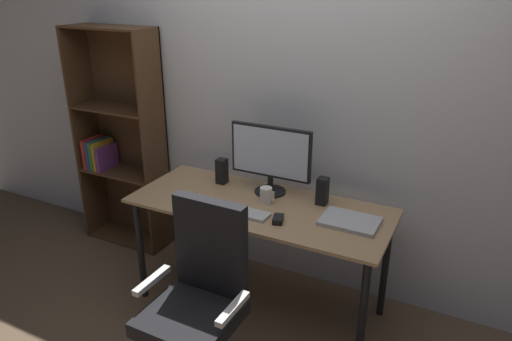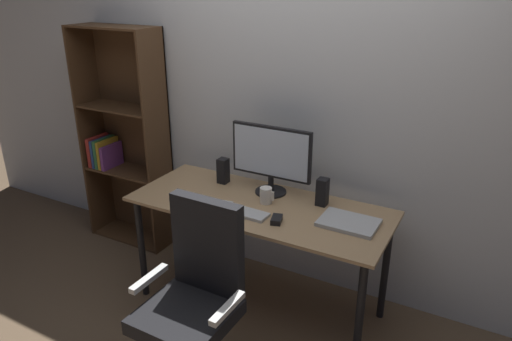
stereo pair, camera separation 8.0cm
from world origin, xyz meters
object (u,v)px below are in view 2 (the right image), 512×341
object	(u,v)px
coffee_mug	(266,195)
bookshelf	(125,141)
desk	(259,217)
keyboard	(244,212)
monitor	(271,156)
mouse	(277,220)
speaker_right	(322,192)
laptop	(349,223)
speaker_left	(223,171)
office_chair	(194,306)

from	to	relation	value
coffee_mug	bookshelf	size ratio (longest dim) A/B	0.06
desk	keyboard	world-z (taller)	keyboard
desk	monitor	xyz separation A→B (m)	(-0.02, 0.19, 0.34)
mouse	coffee_mug	world-z (taller)	coffee_mug
desk	speaker_right	world-z (taller)	speaker_right
laptop	monitor	bearing A→B (deg)	164.32
mouse	speaker_left	bearing A→B (deg)	133.63
mouse	coffee_mug	size ratio (longest dim) A/B	0.96
keyboard	office_chair	size ratio (longest dim) A/B	0.29
desk	office_chair	bearing A→B (deg)	-90.28
monitor	speaker_right	bearing A→B (deg)	-1.28
monitor	bookshelf	world-z (taller)	bookshelf
desk	mouse	size ratio (longest dim) A/B	16.65
bookshelf	laptop	bearing A→B (deg)	-9.03
coffee_mug	speaker_left	distance (m)	0.42
desk	mouse	bearing A→B (deg)	-38.27
speaker_right	office_chair	distance (m)	1.00
keyboard	office_chair	world-z (taller)	office_chair
coffee_mug	bookshelf	xyz separation A→B (m)	(-1.40, 0.29, 0.04)
coffee_mug	speaker_right	distance (m)	0.34
monitor	office_chair	world-z (taller)	monitor
monitor	office_chair	xyz separation A→B (m)	(0.01, -0.88, -0.53)
speaker_left	office_chair	size ratio (longest dim) A/B	0.17
coffee_mug	speaker_left	world-z (taller)	speaker_left
coffee_mug	monitor	bearing A→B (deg)	106.21
laptop	speaker_left	size ratio (longest dim) A/B	1.88
coffee_mug	mouse	bearing A→B (deg)	-48.85
desk	keyboard	distance (m)	0.18
keyboard	speaker_right	xyz separation A→B (m)	(0.35, 0.33, 0.08)
speaker_right	laptop	bearing A→B (deg)	-35.81
laptop	speaker_right	xyz separation A→B (m)	(-0.22, 0.16, 0.07)
coffee_mug	speaker_right	bearing A→B (deg)	24.22
office_chair	speaker_left	bearing A→B (deg)	113.58
desk	mouse	distance (m)	0.27
keyboard	mouse	xyz separation A→B (m)	(0.21, -0.00, 0.01)
mouse	speaker_right	xyz separation A→B (m)	(0.14, 0.33, 0.07)
speaker_right	bookshelf	bearing A→B (deg)	175.09
mouse	speaker_right	world-z (taller)	speaker_right
monitor	laptop	world-z (taller)	monitor
keyboard	bookshelf	world-z (taller)	bookshelf
monitor	speaker_left	size ratio (longest dim) A/B	3.14
laptop	speaker_left	bearing A→B (deg)	170.83
desk	speaker_left	distance (m)	0.44
desk	monitor	bearing A→B (deg)	95.04
desk	laptop	distance (m)	0.57
keyboard	monitor	bearing A→B (deg)	91.95
keyboard	bookshelf	xyz separation A→B (m)	(-1.36, 0.48, 0.08)
bookshelf	office_chair	bearing A→B (deg)	-36.58
coffee_mug	office_chair	distance (m)	0.80
coffee_mug	office_chair	bearing A→B (deg)	-92.33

